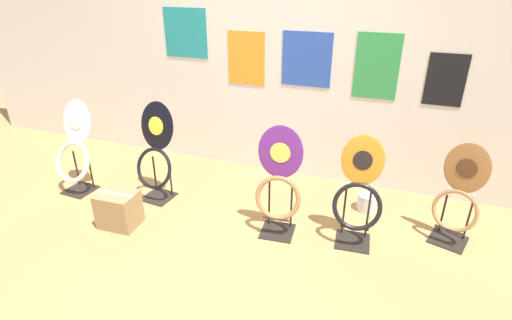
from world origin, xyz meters
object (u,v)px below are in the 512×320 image
(toilet_seat_display_woodgrain, at_px, (458,199))
(paint_can, at_px, (367,201))
(toilet_seat_display_purple_note, at_px, (279,185))
(toilet_seat_display_white_plain, at_px, (74,151))
(storage_box, at_px, (119,209))
(toilet_seat_display_jazz_black, at_px, (156,153))
(toilet_seat_display_orange_sun, at_px, (359,193))

(toilet_seat_display_woodgrain, xyz_separation_m, paint_can, (-0.70, 0.24, -0.32))
(toilet_seat_display_purple_note, distance_m, toilet_seat_display_woodgrain, 1.44)
(toilet_seat_display_white_plain, xyz_separation_m, storage_box, (0.78, -0.39, -0.28))
(toilet_seat_display_jazz_black, distance_m, paint_can, 2.06)
(toilet_seat_display_jazz_black, xyz_separation_m, toilet_seat_display_purple_note, (1.29, -0.17, -0.02))
(toilet_seat_display_jazz_black, height_order, toilet_seat_display_woodgrain, toilet_seat_display_jazz_black)
(toilet_seat_display_jazz_black, relative_size, paint_can, 5.17)
(storage_box, bearing_deg, toilet_seat_display_white_plain, 153.56)
(toilet_seat_display_woodgrain, relative_size, toilet_seat_display_white_plain, 0.94)
(toilet_seat_display_purple_note, xyz_separation_m, storage_box, (-1.35, -0.38, -0.30))
(toilet_seat_display_purple_note, xyz_separation_m, toilet_seat_display_woodgrain, (1.39, 0.39, -0.06))
(toilet_seat_display_woodgrain, bearing_deg, storage_box, -164.22)
(toilet_seat_display_orange_sun, bearing_deg, toilet_seat_display_purple_note, -170.65)
(toilet_seat_display_jazz_black, distance_m, toilet_seat_display_woodgrain, 2.69)
(paint_can, bearing_deg, storage_box, -153.51)
(toilet_seat_display_white_plain, bearing_deg, toilet_seat_display_woodgrain, 6.27)
(paint_can, bearing_deg, toilet_seat_display_purple_note, -137.33)
(toilet_seat_display_woodgrain, bearing_deg, toilet_seat_display_white_plain, -173.73)
(toilet_seat_display_woodgrain, bearing_deg, toilet_seat_display_orange_sun, -159.23)
(storage_box, bearing_deg, toilet_seat_display_purple_note, 15.83)
(toilet_seat_display_orange_sun, distance_m, toilet_seat_display_white_plain, 2.76)
(toilet_seat_display_woodgrain, relative_size, storage_box, 2.55)
(toilet_seat_display_jazz_black, relative_size, toilet_seat_display_orange_sun, 1.04)
(toilet_seat_display_purple_note, height_order, storage_box, toilet_seat_display_purple_note)
(toilet_seat_display_woodgrain, relative_size, paint_can, 4.68)
(toilet_seat_display_jazz_black, bearing_deg, toilet_seat_display_woodgrain, 4.74)
(toilet_seat_display_jazz_black, xyz_separation_m, toilet_seat_display_woodgrain, (2.68, 0.22, -0.07))
(toilet_seat_display_jazz_black, distance_m, toilet_seat_display_orange_sun, 1.92)
(paint_can, bearing_deg, toilet_seat_display_orange_sun, -95.64)
(toilet_seat_display_jazz_black, bearing_deg, toilet_seat_display_orange_sun, -1.94)
(toilet_seat_display_orange_sun, relative_size, paint_can, 4.98)
(toilet_seat_display_orange_sun, bearing_deg, paint_can, 84.36)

